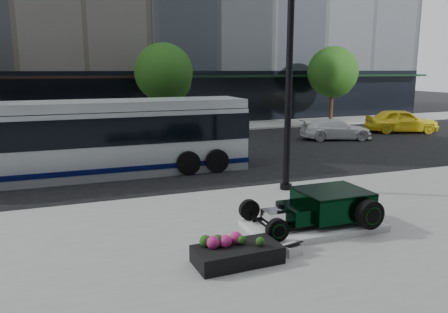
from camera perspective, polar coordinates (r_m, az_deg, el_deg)
name	(u,v)px	position (r m, az deg, el deg)	size (l,w,h in m)	color
ground	(218,178)	(16.89, -0.84, -2.80)	(120.00, 120.00, 0.00)	black
sidewalk_far	(147,130)	(30.20, -9.97, 3.44)	(70.00, 4.00, 0.12)	gray
street_trees	(166,75)	(29.26, -7.63, 10.54)	(29.80, 3.80, 5.70)	black
display_plinth	(313,225)	(11.56, 11.57, -8.78)	(3.40, 1.80, 0.15)	silver
hot_rod	(325,205)	(11.57, 13.07, -6.20)	(3.22, 2.00, 0.81)	black
info_plaque	(292,249)	(9.92, 8.85, -11.84)	(0.46, 0.38, 0.31)	silver
lamppost	(289,90)	(14.51, 8.44, 8.59)	(0.40, 0.40, 7.23)	black
flower_planter	(237,253)	(9.40, 1.73, -12.46)	(1.86, 0.98, 0.59)	black
transit_bus	(95,138)	(17.80, -16.47, 2.35)	(12.12, 2.88, 2.92)	#B8BEC2
white_sedan	(336,129)	(26.87, 14.43, 3.46)	(1.70, 4.19, 1.22)	white
yellow_taxi	(401,121)	(31.17, 22.17, 4.34)	(1.83, 4.56, 1.55)	yellow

